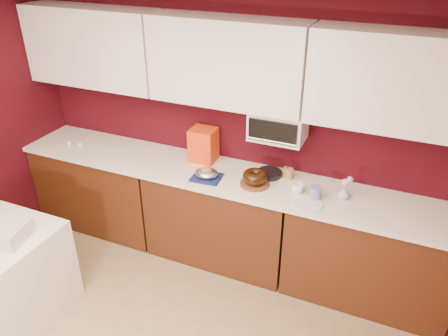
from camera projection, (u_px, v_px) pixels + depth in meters
wall_back at (234, 124)px, 3.93m from camera, size 4.00×0.02×2.50m
base_cabinet_left at (104, 188)px, 4.54m from camera, size 1.31×0.58×0.86m
base_cabinet_center at (221, 217)px, 4.07m from camera, size 1.31×0.58×0.86m
base_cabinet_right at (368, 254)px, 3.60m from camera, size 1.31×0.58×0.86m
countertop at (221, 175)px, 3.85m from camera, size 4.00×0.62×0.04m
upper_cabinet_left at (93, 47)px, 3.97m from camera, size 1.31×0.33×0.70m
upper_cabinet_center at (227, 62)px, 3.50m from camera, size 1.31×0.33×0.70m
upper_cabinet_right at (403, 83)px, 3.04m from camera, size 1.31×0.33×0.70m
toaster_oven at (278, 125)px, 3.59m from camera, size 0.45×0.30×0.25m
toaster_oven_door at (272, 132)px, 3.46m from camera, size 0.40×0.02×0.18m
toaster_oven_handle at (271, 141)px, 3.49m from camera, size 0.42×0.02×0.02m
cake_base at (255, 184)px, 3.66m from camera, size 0.27×0.27×0.02m
bundt_cake at (255, 177)px, 3.63m from camera, size 0.22×0.22×0.09m
navy_towel at (207, 177)px, 3.76m from camera, size 0.26×0.23×0.02m
foil_ham_nest at (206, 173)px, 3.74m from camera, size 0.21×0.18×0.07m
roasted_ham at (206, 170)px, 3.73m from camera, size 0.12×0.12×0.06m
pandoro_box at (204, 145)px, 3.99m from camera, size 0.23×0.21×0.31m
dark_pan at (269, 173)px, 3.80m from camera, size 0.27×0.27×0.04m
coffee_mug at (298, 187)px, 3.55m from camera, size 0.11×0.11×0.09m
blue_jar at (315, 193)px, 3.45m from camera, size 0.12×0.12×0.11m
flower_vase at (344, 193)px, 3.46m from camera, size 0.09×0.09×0.11m
flower_pink at (345, 182)px, 3.41m from camera, size 0.06×0.06×0.06m
flower_blue at (350, 180)px, 3.41m from camera, size 0.05×0.05×0.05m
china_plate at (307, 205)px, 3.39m from camera, size 0.30×0.30×0.01m
amber_bottle at (285, 173)px, 3.75m from camera, size 0.05×0.05×0.11m
paper_cup at (289, 174)px, 3.74m from camera, size 0.08×0.08×0.10m
egg_left at (69, 143)px, 4.33m from camera, size 0.06×0.05×0.05m
egg_right at (80, 144)px, 4.31m from camera, size 0.06×0.04×0.04m
newspaper_stack at (2, 232)px, 3.24m from camera, size 0.40×0.35×0.12m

